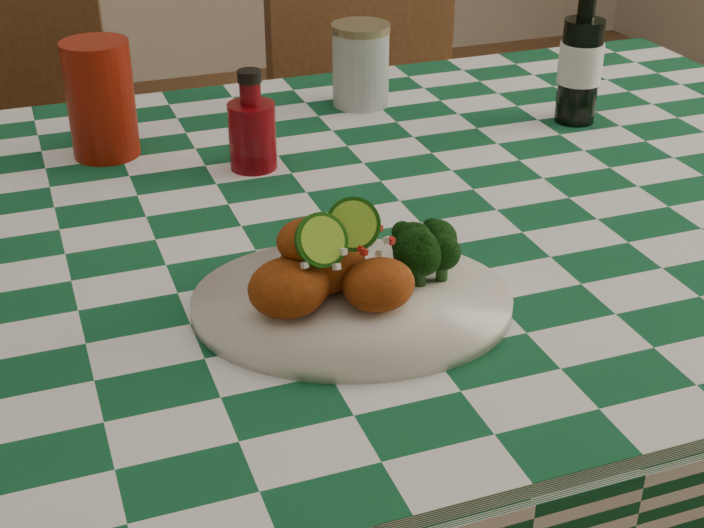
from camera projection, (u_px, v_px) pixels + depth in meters
name	position (u px, v px, depth m)	size (l,w,h in m)	color
dining_table	(327.00, 462.00, 1.39)	(1.66, 1.06, 0.79)	#104F2C
plate	(352.00, 304.00, 0.99)	(0.33, 0.25, 0.02)	silver
fried_chicken_pile	(339.00, 256.00, 0.96)	(0.15, 0.11, 0.10)	#93370E
broccoli_side	(428.00, 250.00, 1.01)	(0.08, 0.08, 0.06)	black
red_tumbler	(101.00, 99.00, 1.33)	(0.09, 0.09, 0.16)	maroon
ketchup_bottle	(252.00, 120.00, 1.29)	(0.06, 0.06, 0.13)	#6B050B
mason_jar	(361.00, 65.00, 1.51)	(0.09, 0.09, 0.13)	#B2BCBA
beer_bottle	(582.00, 48.00, 1.43)	(0.06, 0.06, 0.22)	black
wooden_chair_left	(7.00, 235.00, 1.87)	(0.42, 0.44, 0.91)	#472814
wooden_chair_right	(399.00, 194.00, 2.04)	(0.42, 0.43, 0.91)	#472814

